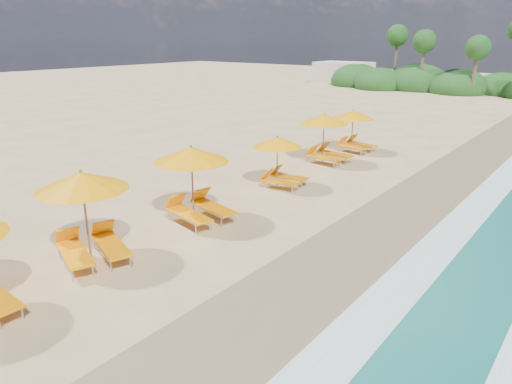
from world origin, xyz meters
TOP-DOWN VIEW (x-y plane):
  - ground at (0.00, 0.00)m, footprint 160.00×160.00m
  - wet_sand at (4.00, 0.00)m, footprint 4.00×160.00m
  - surf_foam at (6.70, 0.00)m, footprint 4.00×160.00m
  - station_2 at (-2.19, -4.92)m, footprint 3.39×3.33m
  - station_3 at (-1.96, -0.85)m, footprint 3.22×3.08m
  - station_4 at (-1.91, 4.18)m, footprint 2.52×2.37m
  - station_5 at (-2.41, 8.94)m, footprint 2.88×2.71m
  - station_6 at (-2.39, 12.05)m, footprint 2.76×2.63m
  - treeline at (-9.94, 45.51)m, footprint 25.80×8.80m
  - beach_building at (-22.00, 48.00)m, footprint 7.00×5.00m

SIDE VIEW (x-z plane):
  - ground at x=0.00m, z-range 0.00..0.00m
  - wet_sand at x=4.00m, z-range 0.00..0.01m
  - surf_foam at x=6.70m, z-range 0.02..0.03m
  - treeline at x=-9.94m, z-range -3.87..5.86m
  - station_4 at x=-1.91m, z-range 0.13..2.32m
  - station_6 at x=-2.39m, z-range 0.14..2.46m
  - beach_building at x=-22.00m, z-range 0.00..2.80m
  - station_5 at x=-2.41m, z-range 0.15..2.66m
  - station_2 at x=-2.19m, z-range 0.16..2.80m
  - station_3 at x=-1.96m, z-range 0.16..2.81m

